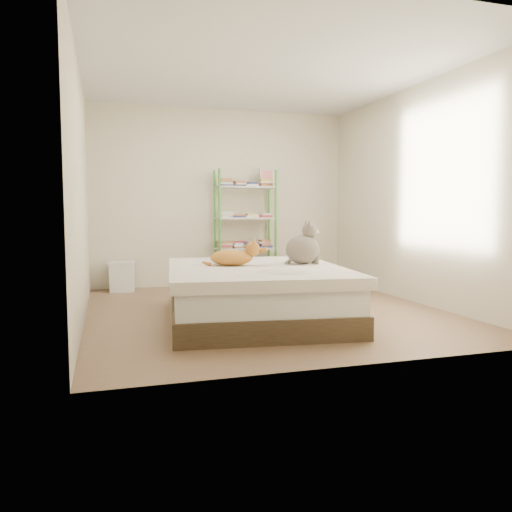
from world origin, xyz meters
name	(u,v)px	position (x,y,z in m)	size (l,w,h in m)	color
room	(265,193)	(0.00, 0.00, 1.30)	(3.81, 4.21, 2.61)	#876447
bed	(255,293)	(-0.24, -0.42, 0.27)	(1.95, 2.32, 0.54)	#4D3C2A
orange_cat	(231,256)	(-0.45, -0.29, 0.65)	(0.51, 0.28, 0.21)	gold
grey_cat	(303,243)	(0.30, -0.36, 0.76)	(0.32, 0.39, 0.44)	#726354
shelf_unit	(246,228)	(0.31, 1.88, 0.85)	(0.90, 0.36, 1.74)	green
cardboard_box	(293,279)	(0.81, 1.22, 0.16)	(0.49, 0.48, 0.36)	olive
white_bin	(122,276)	(-1.47, 1.85, 0.21)	(0.38, 0.34, 0.41)	white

